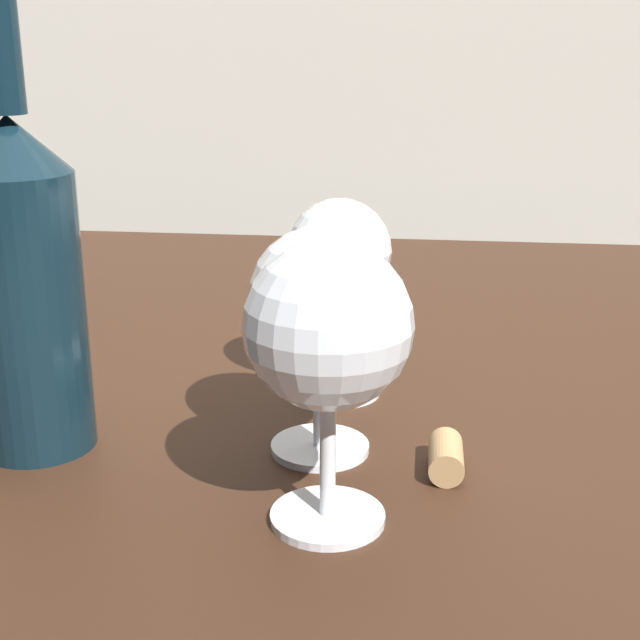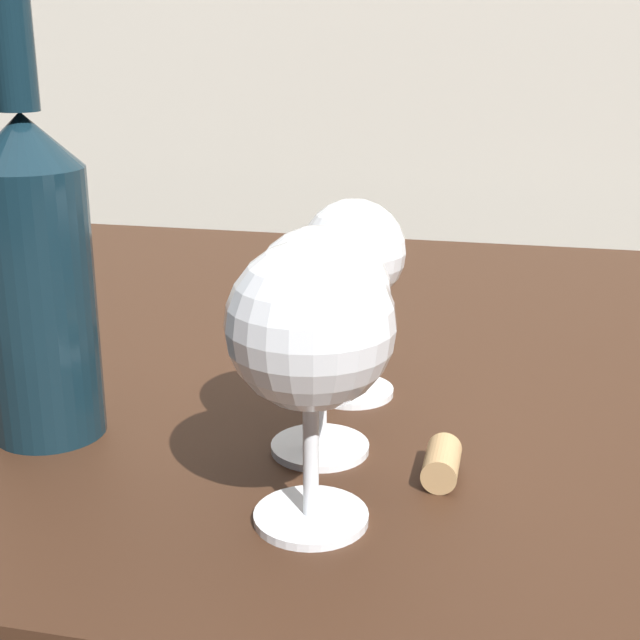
{
  "view_description": "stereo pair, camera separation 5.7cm",
  "coord_description": "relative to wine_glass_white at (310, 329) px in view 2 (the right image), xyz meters",
  "views": [
    {
      "loc": [
        -0.05,
        -0.75,
        1.0
      ],
      "look_at": [
        -0.11,
        -0.21,
        0.82
      ],
      "focal_mm": 50.28,
      "sensor_mm": 36.0,
      "label": 1
    },
    {
      "loc": [
        0.01,
        -0.74,
        1.0
      ],
      "look_at": [
        -0.11,
        -0.21,
        0.82
      ],
      "focal_mm": 50.28,
      "sensor_mm": 36.0,
      "label": 2
    }
  ],
  "objects": [
    {
      "name": "dining_table",
      "position": [
        0.1,
        0.3,
        -0.21
      ],
      "size": [
        1.25,
        0.85,
        0.73
      ],
      "color": "#382114",
      "rests_on": "ground_plane"
    },
    {
      "name": "wine_glass_white",
      "position": [
        0.0,
        0.0,
        0.0
      ],
      "size": [
        0.09,
        0.09,
        0.16
      ],
      "color": "white",
      "rests_on": "dining_table"
    },
    {
      "name": "wine_glass_port",
      "position": [
        -0.01,
        0.09,
        -0.01
      ],
      "size": [
        0.09,
        0.09,
        0.15
      ],
      "color": "white",
      "rests_on": "dining_table"
    },
    {
      "name": "wine_glass_pinot",
      "position": [
        -0.01,
        0.19,
        -0.01
      ],
      "size": [
        0.08,
        0.08,
        0.15
      ],
      "color": "white",
      "rests_on": "dining_table"
    },
    {
      "name": "wine_bottle",
      "position": [
        -0.2,
        0.08,
        0.0
      ],
      "size": [
        0.08,
        0.08,
        0.31
      ],
      "color": "#0F232D",
      "rests_on": "dining_table"
    },
    {
      "name": "cork",
      "position": [
        0.07,
        0.07,
        -0.1
      ],
      "size": [
        0.02,
        0.04,
        0.02
      ],
      "primitive_type": "cylinder",
      "rotation": [
        1.57,
        0.0,
        0.0
      ],
      "color": "tan",
      "rests_on": "dining_table"
    }
  ]
}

